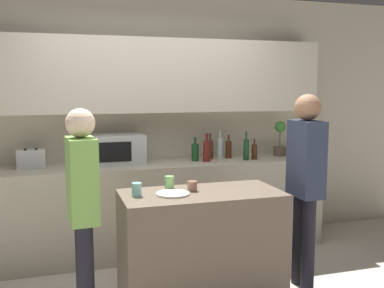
# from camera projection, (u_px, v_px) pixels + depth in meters

# --- Properties ---
(back_wall) EXTENTS (6.40, 0.40, 2.70)m
(back_wall) POSITION_uv_depth(u_px,v_px,m) (148.00, 103.00, 4.76)
(back_wall) COLOR beige
(back_wall) RESTS_ON ground_plane
(back_counter) EXTENTS (3.60, 0.62, 0.94)m
(back_counter) POSITION_uv_depth(u_px,v_px,m) (154.00, 208.00, 4.64)
(back_counter) COLOR #B7AD99
(back_counter) RESTS_ON ground_plane
(kitchen_island) EXTENTS (1.26, 0.62, 0.89)m
(kitchen_island) POSITION_uv_depth(u_px,v_px,m) (201.00, 247.00, 3.57)
(kitchen_island) COLOR brown
(kitchen_island) RESTS_ON ground_plane
(microwave) EXTENTS (0.52, 0.39, 0.30)m
(microwave) POSITION_uv_depth(u_px,v_px,m) (118.00, 149.00, 4.53)
(microwave) COLOR #B7BABC
(microwave) RESTS_ON back_counter
(toaster) EXTENTS (0.26, 0.16, 0.18)m
(toaster) POSITION_uv_depth(u_px,v_px,m) (31.00, 159.00, 4.30)
(toaster) COLOR silver
(toaster) RESTS_ON back_counter
(potted_plant) EXTENTS (0.14, 0.14, 0.39)m
(potted_plant) POSITION_uv_depth(u_px,v_px,m) (280.00, 138.00, 5.06)
(potted_plant) COLOR brown
(potted_plant) RESTS_ON back_counter
(bottle_0) EXTENTS (0.08, 0.08, 0.25)m
(bottle_0) POSITION_uv_depth(u_px,v_px,m) (195.00, 152.00, 4.72)
(bottle_0) COLOR #194723
(bottle_0) RESTS_ON back_counter
(bottle_1) EXTENTS (0.08, 0.08, 0.30)m
(bottle_1) POSITION_uv_depth(u_px,v_px,m) (207.00, 151.00, 4.68)
(bottle_1) COLOR maroon
(bottle_1) RESTS_ON back_counter
(bottle_2) EXTENTS (0.07, 0.07, 0.28)m
(bottle_2) POSITION_uv_depth(u_px,v_px,m) (210.00, 149.00, 4.86)
(bottle_2) COLOR #472814
(bottle_2) RESTS_ON back_counter
(bottle_3) EXTENTS (0.07, 0.07, 0.30)m
(bottle_3) POSITION_uv_depth(u_px,v_px,m) (220.00, 148.00, 4.89)
(bottle_3) COLOR silver
(bottle_3) RESTS_ON back_counter
(bottle_4) EXTENTS (0.07, 0.07, 0.26)m
(bottle_4) POSITION_uv_depth(u_px,v_px,m) (229.00, 149.00, 4.91)
(bottle_4) COLOR #472814
(bottle_4) RESTS_ON back_counter
(bottle_5) EXTENTS (0.06, 0.06, 0.31)m
(bottle_5) POSITION_uv_depth(u_px,v_px,m) (246.00, 149.00, 4.77)
(bottle_5) COLOR #194723
(bottle_5) RESTS_ON back_counter
(bottle_6) EXTENTS (0.06, 0.06, 0.22)m
(bottle_6) POSITION_uv_depth(u_px,v_px,m) (254.00, 152.00, 4.82)
(bottle_6) COLOR #472814
(bottle_6) RESTS_ON back_counter
(plate_on_island) EXTENTS (0.26, 0.26, 0.01)m
(plate_on_island) POSITION_uv_depth(u_px,v_px,m) (173.00, 194.00, 3.43)
(plate_on_island) COLOR white
(plate_on_island) RESTS_ON kitchen_island
(cup_0) EXTENTS (0.08, 0.08, 0.10)m
(cup_0) POSITION_uv_depth(u_px,v_px,m) (137.00, 190.00, 3.38)
(cup_0) COLOR #88D6D6
(cup_0) RESTS_ON kitchen_island
(cup_1) EXTENTS (0.08, 0.08, 0.11)m
(cup_1) POSITION_uv_depth(u_px,v_px,m) (169.00, 183.00, 3.61)
(cup_1) COLOR #84C370
(cup_1) RESTS_ON kitchen_island
(cup_2) EXTENTS (0.08, 0.08, 0.08)m
(cup_2) POSITION_uv_depth(u_px,v_px,m) (192.00, 186.00, 3.55)
(cup_2) COLOR #9D6859
(cup_2) RESTS_ON kitchen_island
(person_left) EXTENTS (0.22, 0.34, 1.65)m
(person_left) POSITION_uv_depth(u_px,v_px,m) (306.00, 175.00, 3.75)
(person_left) COLOR black
(person_left) RESTS_ON ground_plane
(person_center) EXTENTS (0.22, 0.35, 1.56)m
(person_center) POSITION_uv_depth(u_px,v_px,m) (83.00, 199.00, 3.18)
(person_center) COLOR black
(person_center) RESTS_ON ground_plane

